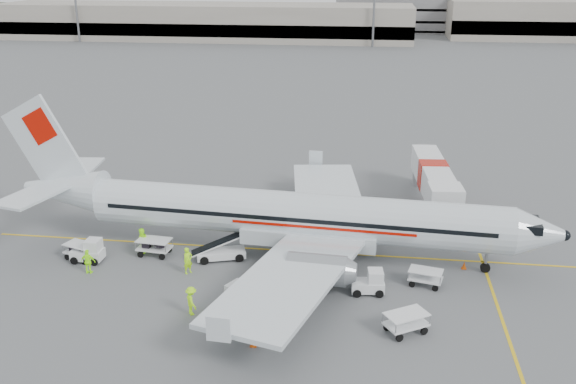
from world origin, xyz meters
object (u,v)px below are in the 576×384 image
object	(u,v)px
aircraft	(296,185)
tug_fore	(368,282)
jet_bridge	(432,185)
tug_mid	(245,287)
tug_aft	(87,250)
belt_loader	(221,243)

from	to	relation	value
aircraft	tug_fore	xyz separation A→B (m)	(5.15, -4.86, -4.51)
aircraft	jet_bridge	size ratio (longest dim) A/B	2.55
aircraft	tug_mid	bearing A→B (deg)	-105.37
tug_aft	jet_bridge	bearing A→B (deg)	30.22
jet_bridge	tug_aft	size ratio (longest dim) A/B	7.02
tug_fore	tug_aft	xyz separation A→B (m)	(-19.47, 1.97, 0.04)
jet_bridge	aircraft	bearing A→B (deg)	-137.03
belt_loader	tug_mid	bearing A→B (deg)	-80.68
tug_fore	tug_aft	size ratio (longest dim) A/B	0.96
belt_loader	tug_aft	bearing A→B (deg)	172.05
tug_mid	tug_fore	bearing A→B (deg)	42.60
tug_aft	aircraft	bearing A→B (deg)	11.94
tug_fore	tug_aft	distance (m)	19.57
tug_aft	tug_fore	bearing A→B (deg)	-5.22
jet_bridge	tug_aft	bearing A→B (deg)	-154.74
tug_fore	aircraft	bearing A→B (deg)	130.23
belt_loader	tug_aft	xyz separation A→B (m)	(-9.16, -1.58, -0.39)
tug_aft	tug_mid	bearing A→B (deg)	-17.43
tug_fore	tug_mid	world-z (taller)	tug_mid
jet_bridge	belt_loader	world-z (taller)	jet_bridge
belt_loader	tug_mid	size ratio (longest dim) A/B	2.00
aircraft	jet_bridge	distance (m)	15.42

